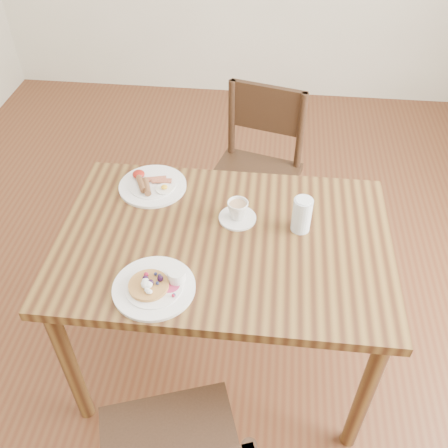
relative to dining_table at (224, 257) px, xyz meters
name	(u,v)px	position (x,y,z in m)	size (l,w,h in m)	color
ground	(224,354)	(0.00, 0.00, -0.65)	(5.00, 5.00, 0.00)	#5B2E1A
dining_table	(224,257)	(0.00, 0.00, 0.00)	(1.20, 0.80, 0.75)	brown
chair_far	(256,168)	(0.08, 0.78, -0.16)	(0.51, 0.51, 0.88)	#321F12
pancake_plate	(156,286)	(-0.19, -0.25, 0.11)	(0.27, 0.27, 0.06)	white
breakfast_plate	(152,185)	(-0.32, 0.26, 0.11)	(0.27, 0.27, 0.04)	white
teacup_saucer	(238,212)	(0.04, 0.11, 0.13)	(0.14, 0.14, 0.08)	white
water_glass	(302,215)	(0.27, 0.08, 0.17)	(0.07, 0.07, 0.14)	silver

